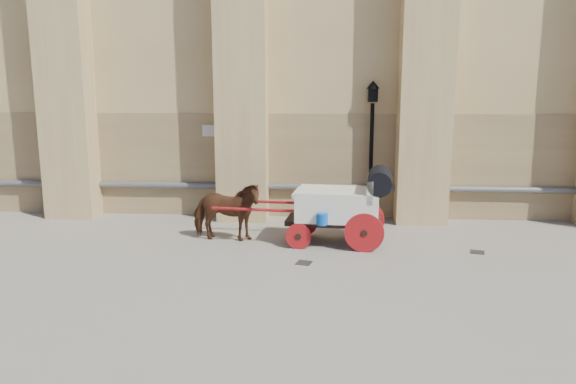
{
  "coord_description": "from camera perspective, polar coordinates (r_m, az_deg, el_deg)",
  "views": [
    {
      "loc": [
        1.39,
        -11.97,
        3.9
      ],
      "look_at": [
        0.45,
        1.34,
        1.26
      ],
      "focal_mm": 35.0,
      "sensor_mm": 36.0,
      "label": 1
    }
  ],
  "objects": [
    {
      "name": "horse",
      "position": [
        13.91,
        -6.31,
        -1.97
      ],
      "size": [
        1.81,
        0.91,
        1.49
      ],
      "primitive_type": "imported",
      "rotation": [
        0.0,
        0.0,
        1.51
      ],
      "color": "brown",
      "rests_on": "ground"
    },
    {
      "name": "drain_grate_far",
      "position": [
        13.79,
        18.68,
        -5.8
      ],
      "size": [
        0.39,
        0.39,
        0.01
      ],
      "primitive_type": "cube",
      "rotation": [
        0.0,
        0.0,
        -0.26
      ],
      "color": "black",
      "rests_on": "ground"
    },
    {
      "name": "street_lamp",
      "position": [
        15.86,
        8.47,
        4.55
      ],
      "size": [
        0.37,
        0.37,
        3.92
      ],
      "color": "black",
      "rests_on": "ground"
    },
    {
      "name": "drain_grate_near",
      "position": [
        12.33,
        1.62,
        -7.2
      ],
      "size": [
        0.39,
        0.39,
        0.01
      ],
      "primitive_type": "cube",
      "rotation": [
        0.0,
        0.0,
        -0.26
      ],
      "color": "black",
      "rests_on": "ground"
    },
    {
      "name": "ground",
      "position": [
        12.67,
        -2.45,
        -6.73
      ],
      "size": [
        90.0,
        90.0,
        0.0
      ],
      "primitive_type": "plane",
      "color": "slate",
      "rests_on": "ground"
    },
    {
      "name": "carriage",
      "position": [
        13.59,
        5.7,
        -1.12
      ],
      "size": [
        4.37,
        1.6,
        1.87
      ],
      "rotation": [
        0.0,
        0.0,
        -0.1
      ],
      "color": "black",
      "rests_on": "ground"
    }
  ]
}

